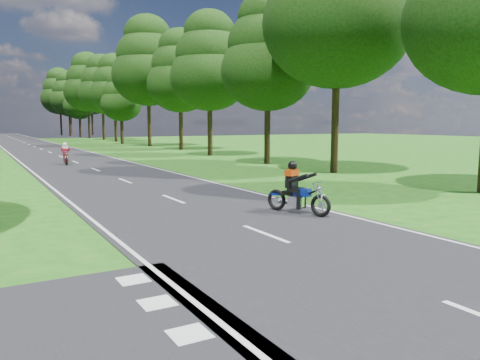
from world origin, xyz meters
TOP-DOWN VIEW (x-y plane):
  - ground at (0.00, 0.00)m, footprint 160.00×160.00m
  - main_road at (0.00, 50.00)m, footprint 7.00×140.00m
  - road_markings at (-0.14, 48.13)m, footprint 7.40×140.00m
  - treeline at (1.43, 60.06)m, footprint 40.00×115.35m
  - rider_near_blue at (2.24, 3.69)m, footprint 1.21×1.98m
  - rider_far_red at (-0.89, 24.38)m, footprint 0.74×1.75m

SIDE VIEW (x-z plane):
  - ground at x=0.00m, z-range 0.00..0.00m
  - main_road at x=0.00m, z-range 0.00..0.02m
  - road_markings at x=-0.14m, z-range 0.02..0.03m
  - rider_far_red at x=-0.89m, z-range 0.02..1.44m
  - rider_near_blue at x=2.24m, z-range 0.02..1.59m
  - treeline at x=1.43m, z-range 0.86..15.65m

